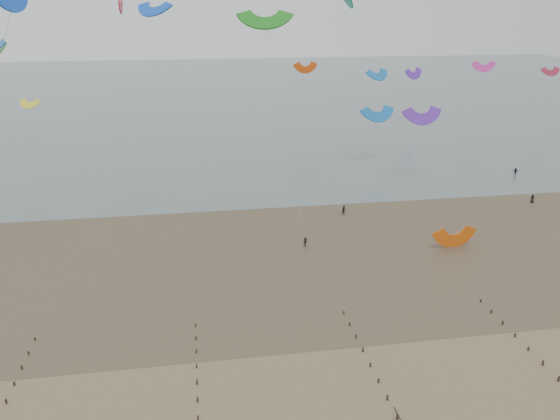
% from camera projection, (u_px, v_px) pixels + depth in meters
% --- Properties ---
extents(ground, '(500.00, 500.00, 0.00)m').
position_uv_depth(ground, '(337.00, 379.00, 55.24)').
color(ground, brown).
rests_on(ground, ground).
extents(sea_and_shore, '(500.00, 665.00, 0.03)m').
position_uv_depth(sea_and_shore, '(257.00, 244.00, 86.43)').
color(sea_and_shore, '#475654').
rests_on(sea_and_shore, ground).
extents(kitesurfers, '(134.34, 31.15, 1.80)m').
position_uv_depth(kitesurfers, '(437.00, 199.00, 104.09)').
color(kitesurfers, black).
rests_on(kitesurfers, ground).
extents(grounded_kite, '(6.81, 5.57, 3.47)m').
position_uv_depth(grounded_kite, '(453.00, 247.00, 85.52)').
color(grounded_kite, '#DA570D').
rests_on(grounded_kite, ground).
extents(kites_airborne, '(212.43, 119.30, 35.95)m').
position_uv_depth(kites_airborne, '(181.00, 65.00, 128.00)').
color(kites_airborne, yellow).
rests_on(kites_airborne, ground).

